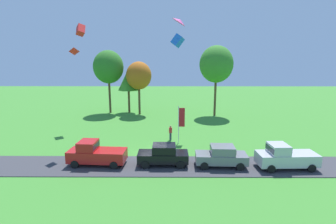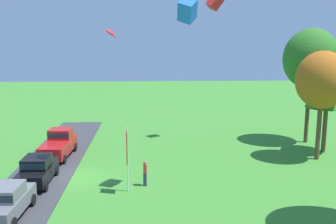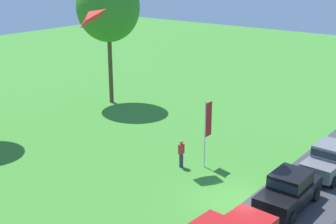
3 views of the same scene
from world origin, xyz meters
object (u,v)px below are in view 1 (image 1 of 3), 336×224
Objects in this scene: person_on_lawn at (170,133)px; tree_far_left at (139,76)px; car_sedan_mid_row at (221,155)px; kite_box_high_right at (81,30)px; car_pickup_far_end at (285,156)px; kite_delta_near_flag at (179,21)px; car_sedan_near_entrance at (163,154)px; tree_center_back at (128,80)px; kite_box_high_left at (178,41)px; car_pickup_by_flagpole at (95,153)px; tree_right_of_center at (216,64)px; flag_banner at (181,120)px; kite_diamond_mid_center at (74,50)px; tree_far_right at (108,67)px.

tree_far_left is (-5.10, 13.73, 5.48)m from person_on_lawn.
kite_box_high_right is (-16.00, 13.68, 11.72)m from car_sedan_mid_row.
kite_delta_near_flag is (-8.85, 6.14, 11.78)m from car_pickup_far_end.
car_sedan_near_entrance is 20.91m from kite_box_high_right.
tree_center_back reaches higher than car_pickup_far_end.
tree_far_left is 5.64× the size of kite_delta_near_flag.
kite_box_high_left is at bearing 81.48° from car_sedan_near_entrance.
car_pickup_by_flagpole is 25.39m from tree_right_of_center.
flag_banner is at bearing 142.12° from car_pickup_far_end.
kite_box_high_right is (-6.50, -7.45, 6.40)m from tree_far_left.
tree_right_of_center is 12.51m from kite_box_high_left.
kite_delta_near_flag reaches higher than flag_banner.
car_pickup_by_flagpole is 0.70× the size of tree_center_back.
car_sedan_near_entrance is 1.05× the size of flag_banner.
kite_box_high_left reaches higher than car_sedan_mid_row.
flag_banner is (1.11, -1.07, 1.78)m from person_on_lawn.
flag_banner is at bearing -113.59° from tree_right_of_center.
car_pickup_far_end is (16.39, -0.68, 0.00)m from car_pickup_by_flagpole.
tree_far_left is 17.43m from kite_diamond_mid_center.
kite_delta_near_flag reaches higher than tree_center_back.
tree_far_left is 13.48m from kite_box_high_left.
tree_right_of_center is at bearing 43.33° from kite_diamond_mid_center.
flag_banner is 3.36× the size of kite_box_high_right.
car_sedan_mid_row is 14.74m from kite_box_high_left.
kite_diamond_mid_center is 0.75× the size of kite_box_high_left.
tree_center_back is (-6.37, 22.24, 4.51)m from car_sedan_near_entrance.
car_pickup_by_flagpole is 9.96m from flag_banner.
tree_far_left is (-14.81, 21.49, 5.25)m from car_pickup_far_end.
flag_banner is at bearing 117.45° from car_sedan_mid_row.
car_pickup_by_flagpole is 18.39m from kite_box_high_right.
tree_far_right reaches higher than kite_diamond_mid_center.
tree_right_of_center is at bearing 82.10° from car_sedan_mid_row.
tree_right_of_center reaches higher than flag_banner.
kite_box_high_left is at bearing 90.63° from kite_delta_near_flag.
person_on_lawn is 1.37× the size of kite_box_high_right.
car_sedan_mid_row is 25.64m from tree_center_back.
tree_far_left is at bearing 114.21° from car_sedan_mid_row.
person_on_lawn is at bearing 141.38° from car_pickup_far_end.
kite_box_high_left is at bearing 27.79° from kite_diamond_mid_center.
tree_far_right is 20.18m from flag_banner.
car_sedan_mid_row is 2.92× the size of kite_delta_near_flag.
car_sedan_mid_row is at bearing -40.54° from kite_box_high_right.
tree_far_left reaches higher than car_sedan_near_entrance.
flag_banner reaches higher than car_pickup_far_end.
car_sedan_near_entrance is (6.03, -0.06, -0.07)m from car_pickup_by_flagpole.
car_sedan_near_entrance is 24.89m from tree_far_right.
tree_far_left is 6.96× the size of kite_box_high_left.
tree_center_back is (-16.73, 22.86, 4.44)m from car_pickup_far_end.
car_pickup_far_end is 2.97× the size of person_on_lawn.
kite_box_high_right is at bearing -117.40° from tree_center_back.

